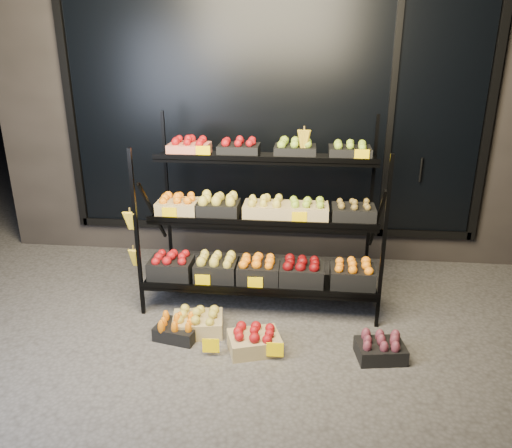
# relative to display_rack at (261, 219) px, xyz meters

# --- Properties ---
(ground) EXTENTS (24.00, 24.00, 0.00)m
(ground) POSITION_rel_display_rack_xyz_m (0.01, -0.60, -0.79)
(ground) COLOR #514F4C
(ground) RESTS_ON ground
(building) EXTENTS (6.00, 2.08, 3.50)m
(building) POSITION_rel_display_rack_xyz_m (0.01, 1.99, 0.96)
(building) COLOR #2D2826
(building) RESTS_ON ground
(display_rack) EXTENTS (2.18, 1.02, 1.67)m
(display_rack) POSITION_rel_display_rack_xyz_m (0.00, 0.00, 0.00)
(display_rack) COLOR black
(display_rack) RESTS_ON ground
(tag_floor_a) EXTENTS (0.13, 0.01, 0.12)m
(tag_floor_a) POSITION_rel_display_rack_xyz_m (-0.29, -1.00, -0.73)
(tag_floor_a) COLOR #FFD000
(tag_floor_a) RESTS_ON ground
(tag_floor_b) EXTENTS (0.13, 0.01, 0.12)m
(tag_floor_b) POSITION_rel_display_rack_xyz_m (0.20, -1.00, -0.73)
(tag_floor_b) COLOR #FFD000
(tag_floor_b) RESTS_ON ground
(floor_crate_left) EXTENTS (0.45, 0.37, 0.21)m
(floor_crate_left) POSITION_rel_display_rack_xyz_m (-0.47, -0.66, -0.69)
(floor_crate_left) COLOR tan
(floor_crate_left) RESTS_ON ground
(floor_crate_midleft) EXTENTS (0.38, 0.32, 0.18)m
(floor_crate_midleft) POSITION_rel_display_rack_xyz_m (-0.62, -0.77, -0.70)
(floor_crate_midleft) COLOR black
(floor_crate_midleft) RESTS_ON ground
(floor_crate_midright) EXTENTS (0.46, 0.40, 0.20)m
(floor_crate_midright) POSITION_rel_display_rack_xyz_m (0.03, -0.88, -0.69)
(floor_crate_midright) COLOR tan
(floor_crate_midright) RESTS_ON ground
(floor_crate_right) EXTENTS (0.40, 0.32, 0.19)m
(floor_crate_right) POSITION_rel_display_rack_xyz_m (1.01, -0.87, -0.70)
(floor_crate_right) COLOR black
(floor_crate_right) RESTS_ON ground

